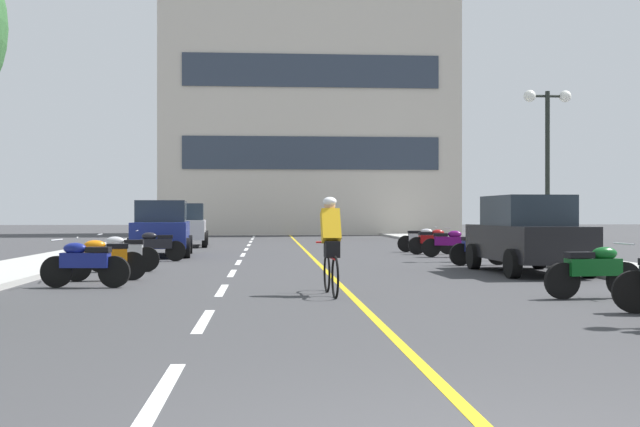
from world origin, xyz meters
name	(u,v)px	position (x,y,z in m)	size (l,w,h in m)	color
ground_plane	(303,256)	(0.00, 21.00, 0.00)	(140.00, 140.00, 0.00)	#38383A
curb_left	(99,251)	(-7.20, 24.00, 0.06)	(2.40, 72.00, 0.12)	#A8A8A3
curb_right	(493,249)	(7.20, 24.00, 0.06)	(2.40, 72.00, 0.12)	#A8A8A3
lane_dash_0	(162,392)	(-2.00, 2.00, 0.00)	(0.14, 2.20, 0.01)	silver
lane_dash_1	(204,321)	(-2.00, 6.00, 0.00)	(0.14, 2.20, 0.01)	silver
lane_dash_2	(222,290)	(-2.00, 10.00, 0.00)	(0.14, 2.20, 0.01)	silver
lane_dash_3	(232,273)	(-2.00, 14.00, 0.00)	(0.14, 2.20, 0.01)	silver
lane_dash_4	(239,262)	(-2.00, 18.00, 0.00)	(0.14, 2.20, 0.01)	silver
lane_dash_5	(243,255)	(-2.00, 22.00, 0.00)	(0.14, 2.20, 0.01)	silver
lane_dash_6	(246,249)	(-2.00, 26.00, 0.00)	(0.14, 2.20, 0.01)	silver
lane_dash_7	(249,245)	(-2.00, 30.00, 0.00)	(0.14, 2.20, 0.01)	silver
lane_dash_8	(251,242)	(-2.00, 34.00, 0.00)	(0.14, 2.20, 0.01)	silver
lane_dash_9	(252,239)	(-2.00, 38.00, 0.00)	(0.14, 2.20, 0.01)	silver
lane_dash_10	(254,237)	(-2.00, 42.00, 0.00)	(0.14, 2.20, 0.01)	silver
lane_dash_11	(255,235)	(-2.00, 46.00, 0.00)	(0.14, 2.20, 0.01)	silver
centre_line_yellow	(307,252)	(0.25, 24.00, 0.00)	(0.12, 66.00, 0.01)	gold
office_building	(309,106)	(1.64, 48.58, 8.77)	(19.53, 7.29, 17.54)	beige
street_lamp_mid	(547,134)	(7.30, 18.69, 3.80)	(1.46, 0.36, 5.02)	black
parked_car_near	(527,234)	(4.90, 13.58, 0.92)	(2.04, 4.26, 1.82)	black
parked_car_mid	(162,228)	(-4.65, 21.55, 0.92)	(2.16, 4.31, 1.82)	black
parked_car_far	(185,225)	(-4.68, 28.93, 0.92)	(2.14, 4.30, 1.82)	black
motorcycle_3	(594,270)	(4.19, 8.22, 0.47)	(1.70, 0.60, 0.92)	black
motorcycle_4	(85,263)	(-4.62, 10.68, 0.47)	(1.70, 0.60, 0.92)	black
motorcycle_5	(104,258)	(-4.56, 12.14, 0.47)	(1.69, 0.63, 0.92)	black
motorcycle_6	(123,252)	(-4.63, 14.59, 0.47)	(1.70, 0.60, 0.92)	black
motorcycle_7	(480,248)	(4.54, 16.32, 0.47)	(1.69, 0.60, 0.92)	black
motorcycle_8	(156,245)	(-4.42, 18.61, 0.47)	(1.70, 0.60, 0.92)	black
motorcycle_9	(449,242)	(4.62, 20.18, 0.47)	(1.70, 0.60, 0.92)	black
motorcycle_10	(433,241)	(4.47, 21.91, 0.47)	(1.70, 0.60, 0.92)	black
motorcycle_11	(421,239)	(4.39, 23.50, 0.47)	(1.70, 0.60, 0.92)	black
cyclist_rider	(331,243)	(-0.08, 9.11, 0.89)	(0.42, 1.77, 1.71)	black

